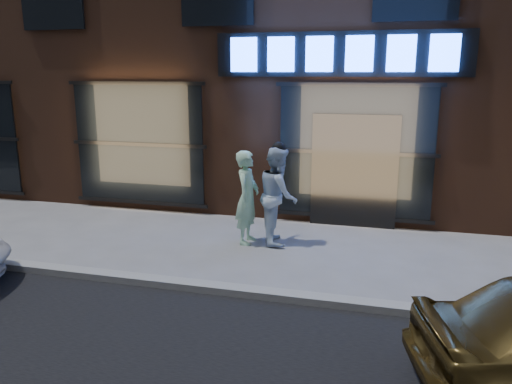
{
  "coord_description": "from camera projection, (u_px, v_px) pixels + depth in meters",
  "views": [
    {
      "loc": [
        0.62,
        -6.61,
        3.25
      ],
      "look_at": [
        -1.54,
        1.6,
        1.2
      ],
      "focal_mm": 35.0,
      "sensor_mm": 36.0,
      "label": 1
    }
  ],
  "objects": [
    {
      "name": "ground",
      "position": [
        332.0,
        305.0,
        7.13
      ],
      "size": [
        90.0,
        90.0,
        0.0
      ],
      "primitive_type": "plane",
      "color": "slate",
      "rests_on": "ground"
    },
    {
      "name": "curb",
      "position": [
        332.0,
        301.0,
        7.12
      ],
      "size": [
        60.0,
        0.25,
        0.12
      ],
      "primitive_type": "cube",
      "color": "gray",
      "rests_on": "ground"
    },
    {
      "name": "man_bowtie",
      "position": [
        247.0,
        197.0,
        9.56
      ],
      "size": [
        0.46,
        0.68,
        1.81
      ],
      "primitive_type": "imported",
      "rotation": [
        0.0,
        0.0,
        1.53
      ],
      "color": "#A3D6BB",
      "rests_on": "ground"
    },
    {
      "name": "man_cap",
      "position": [
        278.0,
        195.0,
        9.58
      ],
      "size": [
        0.94,
        1.08,
        1.89
      ],
      "primitive_type": "imported",
      "rotation": [
        0.0,
        0.0,
        1.86
      ],
      "color": "silver",
      "rests_on": "ground"
    }
  ]
}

